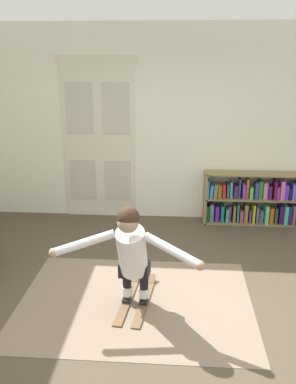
# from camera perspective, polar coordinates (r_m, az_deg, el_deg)

# --- Properties ---
(ground_plane) EXTENTS (7.20, 7.20, 0.00)m
(ground_plane) POSITION_cam_1_polar(r_m,az_deg,el_deg) (4.35, 0.63, -16.00)
(ground_plane) COLOR #4D4132
(back_wall) EXTENTS (6.00, 0.10, 2.90)m
(back_wall) POSITION_cam_1_polar(r_m,az_deg,el_deg) (6.26, 2.19, 9.23)
(back_wall) COLOR silver
(back_wall) RESTS_ON ground
(double_door) EXTENTS (1.22, 0.05, 2.45)m
(double_door) POSITION_cam_1_polar(r_m,az_deg,el_deg) (6.35, -6.77, 7.24)
(double_door) COLOR beige
(double_door) RESTS_ON ground
(rug) EXTENTS (2.42, 1.79, 0.01)m
(rug) POSITION_cam_1_polar(r_m,az_deg,el_deg) (4.47, -1.71, -14.89)
(rug) COLOR #826F5C
(rug) RESTS_ON ground
(bookshelf) EXTENTS (1.42, 0.30, 0.79)m
(bookshelf) POSITION_cam_1_polar(r_m,az_deg,el_deg) (6.43, 14.20, -1.23)
(bookshelf) COLOR olive
(bookshelf) RESTS_ON ground
(skis_pair) EXTENTS (0.37, 0.95, 0.07)m
(skis_pair) POSITION_cam_1_polar(r_m,az_deg,el_deg) (4.48, -1.62, -14.47)
(skis_pair) COLOR brown
(skis_pair) RESTS_ON rug
(person_skier) EXTENTS (1.43, 0.67, 1.09)m
(person_skier) POSITION_cam_1_polar(r_m,az_deg,el_deg) (4.00, -2.28, -8.09)
(person_skier) COLOR white
(person_skier) RESTS_ON skis_pair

